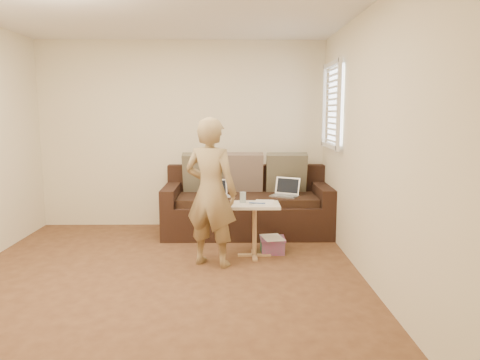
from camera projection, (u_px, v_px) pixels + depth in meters
The scene contains 17 objects.
floor at pixel (159, 282), 4.32m from camera, with size 4.50×4.50×0.00m, color #4E2E1D.
wall_back at pixel (182, 135), 6.35m from camera, with size 4.00×4.00×0.00m, color beige.
wall_front at pixel (65, 188), 1.90m from camera, with size 4.00×4.00×0.00m, color beige.
wall_right at pixel (372, 147), 4.16m from camera, with size 4.50×4.50×0.00m, color beige.
window_blinds at pixel (332, 105), 5.58m from camera, with size 0.12×0.88×1.08m, color white, non-canonical shape.
sofa at pixel (247, 202), 6.03m from camera, with size 2.20×0.95×0.85m, color black, non-canonical shape.
pillow_left at pixel (203, 173), 6.19m from camera, with size 0.55×0.14×0.55m, color brown, non-canonical shape.
pillow_mid at pixel (243, 173), 6.21m from camera, with size 0.55×0.14×0.55m, color #6E564E, non-canonical shape.
pillow_right at pixel (286, 173), 6.20m from camera, with size 0.55×0.14×0.55m, color brown, non-canonical shape.
laptop_silver at pixel (284, 197), 5.90m from camera, with size 0.34×0.25×0.23m, color #B7BABC, non-canonical shape.
laptop_white at pixel (218, 197), 5.87m from camera, with size 0.30×0.22×0.22m, color white, non-canonical shape.
person at pixel (211, 192), 4.71m from camera, with size 0.57×0.39×1.58m, color #968951.
side_table at pixel (255, 230), 5.06m from camera, with size 0.55×0.39×0.61m, color silver, non-canonical shape.
drinking_glass at pixel (243, 197), 5.07m from camera, with size 0.07×0.07×0.12m, color silver, non-canonical shape.
scissors at pixel (257, 203), 5.00m from camera, with size 0.18×0.10×0.02m, color silver, non-canonical shape.
paper_on_table at pixel (264, 202), 5.08m from camera, with size 0.21×0.30×0.00m, color white, non-canonical shape.
striped_box at pixel (272, 245), 5.22m from camera, with size 0.29×0.29×0.18m, color #DE2191, non-canonical shape.
Camera 1 is at (0.71, -4.14, 1.62)m, focal length 33.69 mm.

